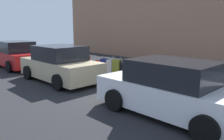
% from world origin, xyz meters
% --- Properties ---
extents(ground_plane, '(40.00, 40.00, 0.00)m').
position_xyz_m(ground_plane, '(0.00, 0.00, 0.00)').
color(ground_plane, black).
extents(sidewalk_curb, '(18.00, 5.00, 0.14)m').
position_xyz_m(sidewalk_curb, '(0.00, -2.50, 0.07)').
color(sidewalk_curb, '#9E9B93').
rests_on(sidewalk_curb, ground_plane).
extents(suitcase_black_0, '(0.40, 0.23, 0.86)m').
position_xyz_m(suitcase_black_0, '(-4.02, -0.77, 0.41)').
color(suitcase_black_0, black).
rests_on(suitcase_black_0, sidewalk_curb).
extents(suitcase_olive_1, '(0.42, 0.22, 1.04)m').
position_xyz_m(suitcase_olive_1, '(-3.57, -0.79, 0.51)').
color(suitcase_olive_1, '#59601E').
rests_on(suitcase_olive_1, sidewalk_curb).
extents(suitcase_silver_2, '(0.40, 0.23, 0.99)m').
position_xyz_m(suitcase_silver_2, '(-3.12, -0.86, 0.53)').
color(suitcase_silver_2, '#9EA0A8').
rests_on(suitcase_silver_2, sidewalk_curb).
extents(suitcase_navy_3, '(0.38, 0.24, 0.82)m').
position_xyz_m(suitcase_navy_3, '(-2.69, -0.79, 0.39)').
color(suitcase_navy_3, navy).
rests_on(suitcase_navy_3, sidewalk_curb).
extents(suitcase_red_4, '(0.48, 0.26, 0.60)m').
position_xyz_m(suitcase_red_4, '(-2.22, -0.81, 0.41)').
color(suitcase_red_4, red).
rests_on(suitcase_red_4, sidewalk_curb).
extents(suitcase_teal_5, '(0.50, 0.29, 0.74)m').
position_xyz_m(suitcase_teal_5, '(-1.69, -0.86, 0.48)').
color(suitcase_teal_5, '#0F606B').
rests_on(suitcase_teal_5, sidewalk_curb).
extents(suitcase_maroon_6, '(0.36, 0.24, 0.96)m').
position_xyz_m(suitcase_maroon_6, '(-1.23, -0.73, 0.49)').
color(suitcase_maroon_6, maroon).
rests_on(suitcase_maroon_6, sidewalk_curb).
extents(suitcase_black_7, '(0.48, 0.27, 0.88)m').
position_xyz_m(suitcase_black_7, '(-0.77, -0.85, 0.45)').
color(suitcase_black_7, black).
rests_on(suitcase_black_7, sidewalk_curb).
extents(suitcase_olive_8, '(0.45, 0.27, 0.95)m').
position_xyz_m(suitcase_olive_8, '(-0.27, -0.83, 0.52)').
color(suitcase_olive_8, '#59601E').
rests_on(suitcase_olive_8, sidewalk_curb).
extents(suitcase_silver_9, '(0.40, 0.24, 0.90)m').
position_xyz_m(suitcase_silver_9, '(0.20, -0.84, 0.47)').
color(suitcase_silver_9, '#9EA0A8').
rests_on(suitcase_silver_9, sidewalk_curb).
extents(suitcase_navy_10, '(0.43, 0.26, 0.73)m').
position_xyz_m(suitcase_navy_10, '(0.66, -0.87, 0.48)').
color(suitcase_navy_10, navy).
rests_on(suitcase_navy_10, sidewalk_curb).
extents(suitcase_red_11, '(0.39, 0.22, 0.80)m').
position_xyz_m(suitcase_red_11, '(1.11, -0.88, 0.42)').
color(suitcase_red_11, red).
rests_on(suitcase_red_11, sidewalk_curb).
extents(fire_hydrant, '(0.39, 0.21, 0.78)m').
position_xyz_m(fire_hydrant, '(1.85, -0.80, 0.55)').
color(fire_hydrant, red).
rests_on(fire_hydrant, sidewalk_curb).
extents(bollard_post, '(0.14, 0.14, 0.66)m').
position_xyz_m(bollard_post, '(2.63, -0.65, 0.47)').
color(bollard_post, brown).
rests_on(bollard_post, sidewalk_curb).
extents(parked_car_white_0, '(4.32, 2.04, 1.53)m').
position_xyz_m(parked_car_white_0, '(-4.55, 1.41, 0.72)').
color(parked_car_white_0, silver).
rests_on(parked_car_white_0, ground_plane).
extents(parked_car_beige_1, '(4.23, 2.06, 1.60)m').
position_xyz_m(parked_car_beige_1, '(1.14, 1.41, 0.75)').
color(parked_car_beige_1, tan).
rests_on(parked_car_beige_1, ground_plane).
extents(parked_car_red_2, '(4.36, 2.08, 1.58)m').
position_xyz_m(parked_car_red_2, '(6.04, 1.41, 0.74)').
color(parked_car_red_2, '#AD1619').
rests_on(parked_car_red_2, ground_plane).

